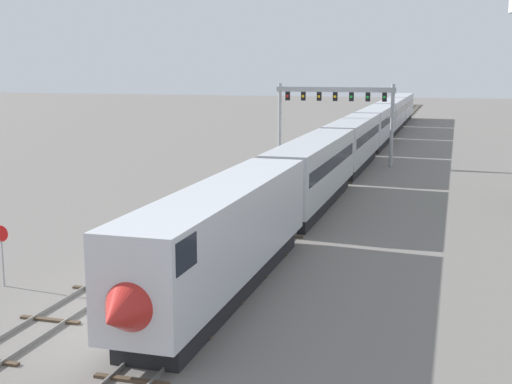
% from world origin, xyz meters
% --- Properties ---
extents(ground_plane, '(400.00, 400.00, 0.00)m').
position_xyz_m(ground_plane, '(0.00, 0.00, 0.00)').
color(ground_plane, slate).
extents(track_main, '(2.60, 200.00, 0.16)m').
position_xyz_m(track_main, '(2.00, 60.00, 0.07)').
color(track_main, slate).
rests_on(track_main, ground).
extents(track_near, '(2.60, 160.00, 0.16)m').
position_xyz_m(track_near, '(-3.50, 40.00, 0.07)').
color(track_near, slate).
rests_on(track_near, ground).
extents(passenger_train, '(3.04, 119.89, 4.80)m').
position_xyz_m(passenger_train, '(2.00, 53.60, 2.61)').
color(passenger_train, silver).
rests_on(passenger_train, ground).
extents(signal_gantry, '(12.10, 0.49, 8.21)m').
position_xyz_m(signal_gantry, '(-0.25, 45.23, 6.08)').
color(signal_gantry, '#999BA0').
rests_on(signal_gantry, ground).
extents(stop_sign, '(0.76, 0.08, 2.88)m').
position_xyz_m(stop_sign, '(-8.00, 1.33, 1.87)').
color(stop_sign, gray).
rests_on(stop_sign, ground).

